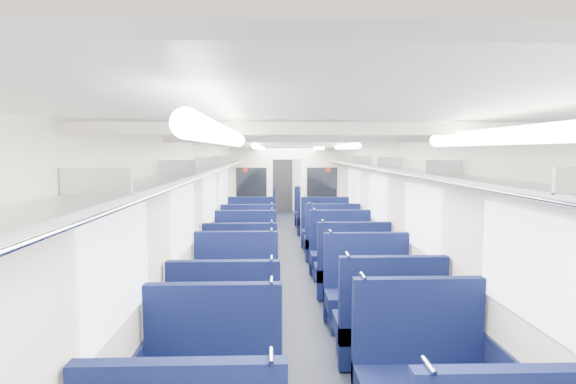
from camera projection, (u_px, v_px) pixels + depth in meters
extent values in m
cube|color=black|center=(293.00, 274.00, 8.49)|extent=(2.80, 18.00, 0.01)
cube|color=white|center=(293.00, 143.00, 8.29)|extent=(2.80, 18.00, 0.01)
cube|color=silver|center=(214.00, 209.00, 8.34)|extent=(0.02, 18.00, 2.35)
cube|color=#0F1534|center=(215.00, 255.00, 8.41)|extent=(0.03, 17.90, 0.70)
cube|color=silver|center=(371.00, 209.00, 8.43)|extent=(0.02, 18.00, 2.35)
cube|color=#0F1534|center=(369.00, 254.00, 8.50)|extent=(0.03, 17.90, 0.70)
cube|color=silver|center=(282.00, 179.00, 17.35)|extent=(2.80, 0.02, 2.35)
cube|color=#B2B5BA|center=(223.00, 164.00, 8.28)|extent=(0.34, 17.40, 0.04)
cylinder|color=silver|center=(234.00, 166.00, 8.28)|extent=(0.02, 17.40, 0.02)
cube|color=#B2B5BA|center=(97.00, 182.00, 2.30)|extent=(0.34, 0.03, 0.14)
cube|color=#B2B5BA|center=(178.00, 168.00, 4.29)|extent=(0.34, 0.03, 0.14)
cube|color=#B2B5BA|center=(208.00, 163.00, 6.28)|extent=(0.34, 0.03, 0.14)
cube|color=#B2B5BA|center=(223.00, 160.00, 8.27)|extent=(0.34, 0.03, 0.14)
cube|color=#B2B5BA|center=(233.00, 158.00, 10.26)|extent=(0.34, 0.03, 0.14)
cube|color=#B2B5BA|center=(239.00, 157.00, 12.25)|extent=(0.34, 0.03, 0.14)
cube|color=#B2B5BA|center=(244.00, 156.00, 14.24)|extent=(0.34, 0.03, 0.14)
cube|color=#B2B5BA|center=(247.00, 156.00, 16.24)|extent=(0.34, 0.03, 0.14)
cube|color=#B2B5BA|center=(361.00, 164.00, 8.36)|extent=(0.34, 17.40, 0.04)
cylinder|color=silver|center=(351.00, 165.00, 8.35)|extent=(0.02, 17.40, 0.02)
cube|color=#B2B5BA|center=(443.00, 167.00, 4.37)|extent=(0.34, 0.03, 0.14)
cube|color=#B2B5BA|center=(390.00, 162.00, 6.36)|extent=(0.34, 0.03, 0.14)
cube|color=#B2B5BA|center=(362.00, 160.00, 8.35)|extent=(0.34, 0.03, 0.14)
cube|color=#B2B5BA|center=(344.00, 158.00, 10.34)|extent=(0.34, 0.03, 0.14)
cube|color=#B2B5BA|center=(333.00, 157.00, 12.34)|extent=(0.34, 0.03, 0.14)
cube|color=#B2B5BA|center=(324.00, 156.00, 14.33)|extent=(0.34, 0.03, 0.14)
cube|color=#B2B5BA|center=(318.00, 156.00, 16.32)|extent=(0.34, 0.03, 0.14)
cube|color=white|center=(120.00, 269.00, 3.14)|extent=(0.02, 1.30, 0.75)
cube|color=white|center=(184.00, 219.00, 5.43)|extent=(0.02, 1.30, 0.75)
cube|color=white|center=(210.00, 199.00, 7.72)|extent=(0.02, 1.30, 0.75)
cube|color=white|center=(224.00, 188.00, 10.01)|extent=(0.02, 1.30, 0.75)
cube|color=white|center=(235.00, 180.00, 12.80)|extent=(0.02, 1.30, 0.75)
cube|color=white|center=(240.00, 176.00, 15.09)|extent=(0.02, 1.30, 0.75)
cube|color=white|center=(527.00, 265.00, 3.23)|extent=(0.02, 1.30, 0.75)
cube|color=white|center=(421.00, 218.00, 5.52)|extent=(0.02, 1.30, 0.75)
cube|color=white|center=(377.00, 198.00, 7.81)|extent=(0.02, 1.30, 0.75)
cube|color=white|center=(354.00, 188.00, 10.10)|extent=(0.02, 1.30, 0.75)
cube|color=white|center=(336.00, 180.00, 12.89)|extent=(0.02, 1.30, 0.75)
cube|color=white|center=(326.00, 176.00, 15.18)|extent=(0.02, 1.30, 0.75)
cube|color=silver|center=(347.00, 129.00, 2.31)|extent=(2.70, 0.06, 0.06)
cube|color=silver|center=(312.00, 139.00, 4.31)|extent=(2.70, 0.06, 0.06)
cube|color=silver|center=(299.00, 143.00, 6.30)|extent=(2.70, 0.06, 0.06)
cube|color=silver|center=(293.00, 145.00, 8.29)|extent=(2.70, 0.06, 0.06)
cube|color=silver|center=(289.00, 146.00, 10.28)|extent=(2.70, 0.06, 0.06)
cube|color=silver|center=(286.00, 147.00, 12.27)|extent=(2.70, 0.06, 0.06)
cube|color=silver|center=(284.00, 148.00, 14.26)|extent=(2.70, 0.06, 0.06)
cube|color=silver|center=(283.00, 148.00, 16.25)|extent=(2.70, 0.06, 0.06)
cylinder|color=white|center=(224.00, 135.00, 1.80)|extent=(0.07, 1.60, 0.07)
cylinder|color=white|center=(257.00, 146.00, 5.79)|extent=(0.07, 1.60, 0.07)
cylinder|color=white|center=(263.00, 148.00, 9.27)|extent=(0.07, 1.60, 0.07)
cylinder|color=white|center=(266.00, 149.00, 13.75)|extent=(0.07, 1.60, 0.07)
cylinder|color=white|center=(507.00, 136.00, 1.84)|extent=(0.07, 1.60, 0.07)
cylinder|color=white|center=(346.00, 146.00, 5.82)|extent=(0.07, 1.60, 0.07)
cylinder|color=white|center=(318.00, 148.00, 9.31)|extent=(0.07, 1.60, 0.07)
cylinder|color=white|center=(303.00, 149.00, 13.79)|extent=(0.07, 1.60, 0.07)
cube|color=black|center=(282.00, 184.00, 17.30)|extent=(0.75, 0.06, 2.00)
cube|color=silver|center=(252.00, 193.00, 11.73)|extent=(1.05, 0.08, 2.35)
cube|color=black|center=(251.00, 184.00, 11.66)|extent=(0.76, 0.02, 0.80)
cylinder|color=red|center=(245.00, 170.00, 11.62)|extent=(0.12, 0.01, 0.12)
cube|color=silver|center=(322.00, 192.00, 11.79)|extent=(1.05, 0.08, 2.35)
cube|color=black|center=(322.00, 184.00, 11.72)|extent=(0.76, 0.02, 0.80)
cylinder|color=red|center=(328.00, 169.00, 11.69)|extent=(0.12, 0.01, 0.12)
cube|color=silver|center=(287.00, 152.00, 11.67)|extent=(0.70, 0.08, 0.35)
cylinder|color=silver|center=(271.00, 356.00, 2.34)|extent=(0.02, 0.16, 0.02)
cylinder|color=silver|center=(429.00, 365.00, 2.23)|extent=(0.02, 0.16, 0.02)
cube|color=#0D153E|center=(214.00, 354.00, 3.74)|extent=(1.08, 0.10, 1.15)
cylinder|color=silver|center=(271.00, 280.00, 3.70)|extent=(0.02, 0.16, 0.02)
cube|color=#0D153E|center=(417.00, 346.00, 3.90)|extent=(1.08, 0.10, 1.15)
cylinder|color=silver|center=(363.00, 276.00, 3.84)|extent=(0.02, 0.16, 0.02)
cube|color=#0D153E|center=(226.00, 333.00, 4.75)|extent=(1.08, 0.56, 0.18)
cube|color=#0D1234|center=(227.00, 356.00, 4.77)|extent=(0.99, 0.45, 0.28)
cube|color=#0D153E|center=(224.00, 320.00, 4.51)|extent=(1.08, 0.10, 1.15)
cylinder|color=silver|center=(272.00, 258.00, 4.47)|extent=(0.02, 0.16, 0.02)
cube|color=#0D153E|center=(387.00, 327.00, 4.94)|extent=(1.08, 0.56, 0.18)
cube|color=#0D1234|center=(386.00, 348.00, 4.96)|extent=(0.99, 0.45, 0.28)
cube|color=#0D153E|center=(393.00, 313.00, 4.69)|extent=(1.08, 0.10, 1.15)
cylinder|color=silver|center=(348.00, 255.00, 4.63)|extent=(0.02, 0.16, 0.02)
cube|color=#0D153E|center=(235.00, 298.00, 5.92)|extent=(1.08, 0.56, 0.18)
cube|color=#0D1234|center=(236.00, 316.00, 5.94)|extent=(0.99, 0.45, 0.28)
cube|color=#0D153E|center=(237.00, 275.00, 6.13)|extent=(1.08, 0.10, 1.15)
cylinder|color=silver|center=(272.00, 230.00, 6.09)|extent=(0.02, 0.16, 0.02)
cube|color=#0D153E|center=(369.00, 300.00, 5.83)|extent=(1.08, 0.56, 0.18)
cube|color=#0D1234|center=(369.00, 318.00, 5.85)|extent=(0.99, 0.45, 0.28)
cube|color=#0D153E|center=(366.00, 277.00, 6.04)|extent=(1.08, 0.10, 1.15)
cylinder|color=silver|center=(331.00, 231.00, 5.97)|extent=(0.02, 0.16, 0.02)
cube|color=#0D153E|center=(241.00, 273.00, 7.09)|extent=(1.08, 0.56, 0.18)
cube|color=#0D1234|center=(242.00, 289.00, 7.11)|extent=(0.99, 0.45, 0.28)
cube|color=#0D153E|center=(240.00, 262.00, 6.84)|extent=(1.08, 0.10, 1.15)
cylinder|color=silver|center=(272.00, 221.00, 6.80)|extent=(0.02, 0.16, 0.02)
cube|color=#0D153E|center=(351.00, 272.00, 7.18)|extent=(1.08, 0.56, 0.18)
cube|color=#0D1234|center=(351.00, 287.00, 7.20)|extent=(0.99, 0.45, 0.28)
cube|color=#0D153E|center=(354.00, 261.00, 6.93)|extent=(1.08, 0.10, 1.15)
cylinder|color=silver|center=(323.00, 221.00, 6.86)|extent=(0.02, 0.16, 0.02)
cube|color=#0D153E|center=(245.00, 258.00, 8.09)|extent=(1.08, 0.56, 0.18)
cube|color=#0D1234|center=(245.00, 272.00, 8.11)|extent=(0.99, 0.45, 0.28)
cube|color=#0D153E|center=(246.00, 243.00, 8.30)|extent=(1.08, 0.10, 1.15)
cylinder|color=silver|center=(272.00, 209.00, 8.26)|extent=(0.02, 0.16, 0.02)
cube|color=#0D153E|center=(342.00, 258.00, 8.14)|extent=(1.08, 0.56, 0.18)
cube|color=#0D1234|center=(341.00, 271.00, 8.16)|extent=(0.99, 0.45, 0.28)
cube|color=#0D153E|center=(340.00, 242.00, 8.35)|extent=(1.08, 0.10, 1.15)
cylinder|color=silver|center=(314.00, 209.00, 8.29)|extent=(0.02, 0.16, 0.02)
cube|color=#0D153E|center=(249.00, 243.00, 9.48)|extent=(1.08, 0.56, 0.18)
cube|color=#0D1234|center=(249.00, 254.00, 9.50)|extent=(0.99, 0.45, 0.28)
cube|color=#0D153E|center=(248.00, 234.00, 9.23)|extent=(1.08, 0.10, 1.15)
cylinder|color=silver|center=(272.00, 203.00, 9.19)|extent=(0.02, 0.16, 0.02)
cube|color=#0D153E|center=(331.00, 242.00, 9.58)|extent=(1.08, 0.56, 0.18)
cube|color=#0D1234|center=(331.00, 253.00, 9.60)|extent=(0.99, 0.45, 0.28)
cube|color=#0D153E|center=(333.00, 233.00, 9.33)|extent=(1.08, 0.10, 1.15)
cylinder|color=silver|center=(310.00, 203.00, 9.27)|extent=(0.02, 0.16, 0.02)
cube|color=#0D153E|center=(251.00, 234.00, 10.52)|extent=(1.08, 0.56, 0.18)
cube|color=#0D1234|center=(251.00, 244.00, 10.54)|extent=(0.99, 0.45, 0.28)
cube|color=#0D153E|center=(252.00, 222.00, 10.73)|extent=(1.08, 0.10, 1.15)
cylinder|color=silver|center=(272.00, 196.00, 10.70)|extent=(0.02, 0.16, 0.02)
cube|color=#0D153E|center=(326.00, 234.00, 10.50)|extent=(1.08, 0.56, 0.18)
cube|color=#0D1234|center=(326.00, 244.00, 10.52)|extent=(0.99, 0.45, 0.28)
cube|color=#0D153E|center=(325.00, 222.00, 10.71)|extent=(1.08, 0.10, 1.15)
cylinder|color=silver|center=(305.00, 196.00, 10.65)|extent=(0.02, 0.16, 0.02)
cube|color=#0D153E|center=(255.00, 220.00, 12.62)|extent=(1.08, 0.56, 0.18)
cube|color=#0D1234|center=(255.00, 228.00, 12.64)|extent=(0.99, 0.45, 0.28)
cube|color=#0D153E|center=(254.00, 213.00, 12.37)|extent=(1.08, 0.10, 1.15)
cylinder|color=silver|center=(272.00, 190.00, 12.33)|extent=(0.02, 0.16, 0.02)
cube|color=#0D153E|center=(317.00, 220.00, 12.59)|extent=(1.08, 0.56, 0.18)
cube|color=#0D1234|center=(317.00, 229.00, 12.61)|extent=(0.99, 0.45, 0.28)
cube|color=#0D153E|center=(318.00, 213.00, 12.34)|extent=(1.08, 0.10, 1.15)
cylinder|color=silver|center=(300.00, 190.00, 12.27)|extent=(0.02, 0.16, 0.02)
cube|color=#0D153E|center=(256.00, 215.00, 13.64)|extent=(1.08, 0.56, 0.18)
cube|color=#0D1234|center=(256.00, 223.00, 13.66)|extent=(0.99, 0.45, 0.28)
cube|color=#0D153E|center=(256.00, 206.00, 13.85)|extent=(1.08, 0.10, 1.15)
cylinder|color=silver|center=(272.00, 186.00, 13.82)|extent=(0.02, 0.16, 0.02)
cube|color=#0D153E|center=(314.00, 215.00, 13.63)|extent=(1.08, 0.56, 0.18)
cube|color=#0D1234|center=(313.00, 223.00, 13.65)|extent=(0.99, 0.45, 0.28)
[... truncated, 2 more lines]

